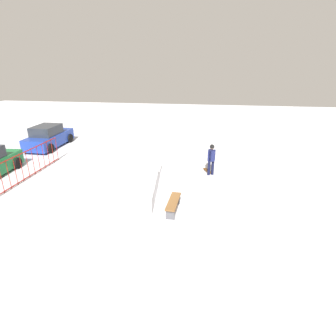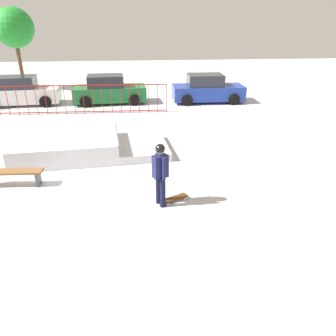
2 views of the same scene
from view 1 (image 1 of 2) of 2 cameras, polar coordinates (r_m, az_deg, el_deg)
name	(u,v)px [view 1 (image 1 of 2)]	position (r m, az deg, el deg)	size (l,w,h in m)	color
ground_plane	(147,201)	(12.31, -4.49, -6.83)	(60.00, 60.00, 0.00)	silver
skate_ramp	(130,185)	(13.14, -8.05, -3.53)	(5.62, 3.09, 0.74)	silver
skater	(211,157)	(14.83, 9.06, 2.22)	(0.44, 0.41, 1.73)	black
skateboard	(207,171)	(15.51, 8.22, -0.54)	(0.80, 0.54, 0.09)	#593314
perimeter_fence	(5,176)	(14.94, -30.92, -1.52)	(9.04, 0.24, 1.50)	maroon
park_bench	(173,203)	(11.32, 1.11, -7.38)	(1.62, 0.49, 0.48)	brown
parked_car_blue	(49,137)	(21.55, -23.68, 5.91)	(4.12, 1.96, 1.60)	#1E3899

